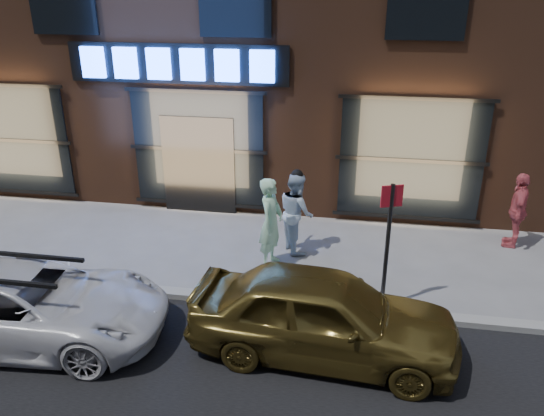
{
  "coord_description": "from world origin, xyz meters",
  "views": [
    {
      "loc": [
        3.83,
        -7.89,
        5.3
      ],
      "look_at": [
        2.21,
        1.6,
        1.2
      ],
      "focal_mm": 35.0,
      "sensor_mm": 36.0,
      "label": 1
    }
  ],
  "objects_px": {
    "passerby": "(518,210)",
    "gold_sedan": "(323,315)",
    "man_cap": "(296,212)",
    "white_suv": "(30,305)",
    "sign_post": "(388,236)",
    "man_bowtie": "(271,222)"
  },
  "relations": [
    {
      "from": "man_bowtie",
      "to": "man_cap",
      "type": "xyz_separation_m",
      "value": [
        0.42,
        0.73,
        -0.06
      ]
    },
    {
      "from": "man_cap",
      "to": "gold_sedan",
      "type": "bearing_deg",
      "value": 165.68
    },
    {
      "from": "man_cap",
      "to": "gold_sedan",
      "type": "xyz_separation_m",
      "value": [
        0.84,
        -3.39,
        -0.17
      ]
    },
    {
      "from": "man_bowtie",
      "to": "white_suv",
      "type": "height_order",
      "value": "man_bowtie"
    },
    {
      "from": "passerby",
      "to": "gold_sedan",
      "type": "relative_size",
      "value": 0.41
    },
    {
      "from": "man_cap",
      "to": "gold_sedan",
      "type": "height_order",
      "value": "man_cap"
    },
    {
      "from": "sign_post",
      "to": "white_suv",
      "type": "bearing_deg",
      "value": 177.63
    },
    {
      "from": "man_bowtie",
      "to": "passerby",
      "type": "xyz_separation_m",
      "value": [
        5.05,
        1.71,
        -0.09
      ]
    },
    {
      "from": "gold_sedan",
      "to": "man_cap",
      "type": "bearing_deg",
      "value": 17.84
    },
    {
      "from": "man_bowtie",
      "to": "passerby",
      "type": "relative_size",
      "value": 1.11
    },
    {
      "from": "gold_sedan",
      "to": "passerby",
      "type": "bearing_deg",
      "value": -37.12
    },
    {
      "from": "passerby",
      "to": "white_suv",
      "type": "xyz_separation_m",
      "value": [
        -8.4,
        -4.74,
        -0.23
      ]
    },
    {
      "from": "man_cap",
      "to": "passerby",
      "type": "distance_m",
      "value": 4.74
    },
    {
      "from": "man_bowtie",
      "to": "white_suv",
      "type": "relative_size",
      "value": 0.43
    },
    {
      "from": "man_bowtie",
      "to": "man_cap",
      "type": "distance_m",
      "value": 0.84
    },
    {
      "from": "white_suv",
      "to": "man_bowtie",
      "type": "bearing_deg",
      "value": -52.65
    },
    {
      "from": "man_cap",
      "to": "passerby",
      "type": "relative_size",
      "value": 1.04
    },
    {
      "from": "man_cap",
      "to": "white_suv",
      "type": "bearing_deg",
      "value": 106.65
    },
    {
      "from": "man_cap",
      "to": "sign_post",
      "type": "xyz_separation_m",
      "value": [
        1.79,
        -1.95,
        0.54
      ]
    },
    {
      "from": "white_suv",
      "to": "gold_sedan",
      "type": "xyz_separation_m",
      "value": [
        4.61,
        0.38,
        0.09
      ]
    },
    {
      "from": "white_suv",
      "to": "sign_post",
      "type": "relative_size",
      "value": 1.87
    },
    {
      "from": "white_suv",
      "to": "sign_post",
      "type": "bearing_deg",
      "value": -76.75
    }
  ]
}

